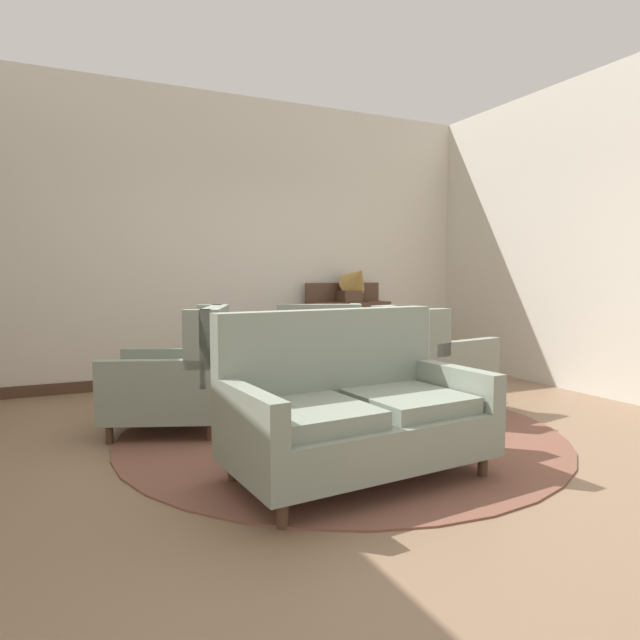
# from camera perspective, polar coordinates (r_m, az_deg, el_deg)

# --- Properties ---
(ground) EXTENTS (8.47, 8.47, 0.00)m
(ground) POSITION_cam_1_polar(r_m,az_deg,el_deg) (4.19, 4.06, -12.55)
(ground) COLOR #896B51
(wall_back) EXTENTS (6.21, 0.08, 3.31)m
(wall_back) POSITION_cam_1_polar(r_m,az_deg,el_deg) (6.63, -8.10, 8.23)
(wall_back) COLOR silver
(wall_back) RESTS_ON ground
(wall_right) EXTENTS (0.08, 3.96, 3.31)m
(wall_right) POSITION_cam_1_polar(r_m,az_deg,el_deg) (6.63, 23.87, 7.87)
(wall_right) COLOR silver
(wall_right) RESTS_ON ground
(baseboard_back) EXTENTS (6.05, 0.03, 0.12)m
(baseboard_back) POSITION_cam_1_polar(r_m,az_deg,el_deg) (6.67, -7.80, -5.58)
(baseboard_back) COLOR #4C3323
(baseboard_back) RESTS_ON ground
(area_rug) EXTENTS (3.42, 3.42, 0.01)m
(area_rug) POSITION_cam_1_polar(r_m,az_deg,el_deg) (4.44, 2.12, -11.47)
(area_rug) COLOR brown
(area_rug) RESTS_ON ground
(coffee_table) EXTENTS (0.86, 0.86, 0.52)m
(coffee_table) POSITION_cam_1_polar(r_m,az_deg,el_deg) (4.26, 1.61, -6.45)
(coffee_table) COLOR #4C3323
(coffee_table) RESTS_ON ground
(porcelain_vase) EXTENTS (0.18, 0.18, 0.36)m
(porcelain_vase) POSITION_cam_1_polar(r_m,az_deg,el_deg) (4.27, 1.50, -3.03)
(porcelain_vase) COLOR #384C93
(porcelain_vase) RESTS_ON coffee_table
(settee) EXTENTS (1.63, 0.97, 1.02)m
(settee) POSITION_cam_1_polar(r_m,az_deg,el_deg) (3.42, 3.46, -9.41)
(settee) COLOR gray
(settee) RESTS_ON ground
(armchair_back_corner) EXTENTS (1.12, 1.04, 0.99)m
(armchair_back_corner) POSITION_cam_1_polar(r_m,az_deg,el_deg) (4.52, -14.40, -5.97)
(armchair_back_corner) COLOR gray
(armchair_back_corner) RESTS_ON ground
(armchair_near_sideboard) EXTENTS (1.11, 1.12, 0.96)m
(armchair_near_sideboard) POSITION_cam_1_polar(r_m,az_deg,el_deg) (5.66, -0.07, -3.71)
(armchair_near_sideboard) COLOR gray
(armchair_near_sideboard) RESTS_ON ground
(armchair_beside_settee) EXTENTS (1.02, 0.87, 0.97)m
(armchair_beside_settee) POSITION_cam_1_polar(r_m,az_deg,el_deg) (5.07, 11.22, -4.75)
(armchair_beside_settee) COLOR gray
(armchair_beside_settee) RESTS_ON ground
(side_table) EXTENTS (0.47, 0.47, 0.71)m
(side_table) POSITION_cam_1_polar(r_m,az_deg,el_deg) (5.14, 9.86, -4.55)
(side_table) COLOR #4C3323
(side_table) RESTS_ON ground
(sideboard) EXTENTS (1.03, 0.34, 1.15)m
(sideboard) POSITION_cam_1_polar(r_m,az_deg,el_deg) (6.88, 2.94, -1.35)
(sideboard) COLOR #4C3323
(sideboard) RESTS_ON ground
(gramophone) EXTENTS (0.36, 0.46, 0.53)m
(gramophone) POSITION_cam_1_polar(r_m,az_deg,el_deg) (6.78, 3.70, 4.06)
(gramophone) COLOR #4C3323
(gramophone) RESTS_ON sideboard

